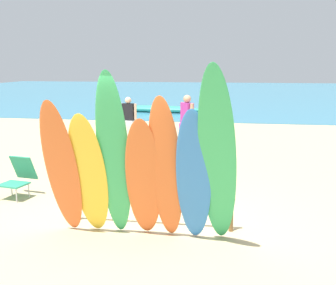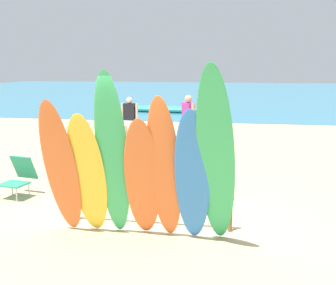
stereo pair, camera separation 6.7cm
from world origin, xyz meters
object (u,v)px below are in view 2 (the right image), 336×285
(surfboard_yellow_1, at_px, (88,175))
(beach_chair_red, at_px, (74,166))
(beachgoer_strolling, at_px, (188,119))
(surfboard_orange_0, at_px, (61,169))
(surfboard_orange_3, at_px, (142,179))
(surfboard_blue_5, at_px, (192,177))
(distant_boat, at_px, (161,109))
(surfboard_green_6, at_px, (216,160))
(surfboard_rack, at_px, (149,199))
(surfboard_orange_4, at_px, (164,170))
(beach_chair_blue, at_px, (19,175))
(surfboard_green_2, at_px, (113,157))
(beachgoer_by_water, at_px, (130,117))

(surfboard_yellow_1, xyz_separation_m, beach_chair_red, (-1.33, 2.68, -0.56))
(surfboard_yellow_1, xyz_separation_m, beachgoer_strolling, (0.66, 6.82, 0.00))
(surfboard_orange_0, relative_size, beach_chair_red, 2.74)
(surfboard_orange_3, height_order, surfboard_blue_5, surfboard_blue_5)
(distant_boat, bearing_deg, surfboard_green_6, -76.62)
(surfboard_rack, relative_size, surfboard_yellow_1, 1.35)
(surfboard_rack, bearing_deg, distant_boat, 100.20)
(surfboard_orange_4, bearing_deg, surfboard_yellow_1, -175.68)
(beachgoer_strolling, bearing_deg, distant_boat, 158.12)
(beach_chair_red, distance_m, beach_chair_blue, 1.21)
(surfboard_green_6, relative_size, beach_chair_red, 3.47)
(surfboard_green_2, height_order, surfboard_orange_4, surfboard_green_2)
(surfboard_orange_3, bearing_deg, surfboard_yellow_1, 177.83)
(surfboard_yellow_1, bearing_deg, surfboard_orange_0, -170.27)
(beachgoer_by_water, bearing_deg, surfboard_green_6, 120.35)
(beach_chair_red, bearing_deg, distant_boat, 76.82)
(surfboard_orange_0, bearing_deg, surfboard_yellow_1, 11.45)
(beach_chair_blue, bearing_deg, beachgoer_strolling, 70.97)
(surfboard_rack, bearing_deg, surfboard_green_2, -121.12)
(surfboard_orange_4, bearing_deg, distant_boat, 106.18)
(surfboard_blue_5, bearing_deg, surfboard_rack, 140.54)
(surfboard_yellow_1, distance_m, surfboard_green_2, 0.52)
(distant_boat, bearing_deg, surfboard_orange_3, -80.02)
(surfboard_green_2, relative_size, beach_chair_blue, 3.31)
(surfboard_rack, distance_m, surfboard_orange_3, 0.76)
(surfboard_green_2, bearing_deg, surfboard_rack, 55.20)
(surfboard_orange_0, relative_size, surfboard_orange_3, 1.13)
(surfboard_orange_3, xyz_separation_m, distant_boat, (-2.99, 16.98, -0.79))
(surfboard_green_6, xyz_separation_m, beachgoer_by_water, (-3.38, 8.02, -0.45))
(beach_chair_red, height_order, distant_boat, beach_chair_red)
(surfboard_orange_4, xyz_separation_m, surfboard_blue_5, (0.42, -0.04, -0.08))
(surfboard_blue_5, bearing_deg, surfboard_green_6, -20.43)
(surfboard_blue_5, distance_m, beachgoer_strolling, 6.94)
(surfboard_rack, relative_size, beach_chair_red, 3.35)
(surfboard_yellow_1, bearing_deg, beachgoer_strolling, 85.30)
(surfboard_yellow_1, height_order, beachgoer_by_water, surfboard_yellow_1)
(surfboard_green_2, relative_size, beachgoer_by_water, 1.74)
(surfboard_yellow_1, relative_size, distant_boat, 0.41)
(surfboard_orange_3, bearing_deg, beach_chair_red, 125.20)
(surfboard_green_2, height_order, surfboard_orange_3, surfboard_green_2)
(surfboard_green_2, bearing_deg, surfboard_yellow_1, 168.89)
(beachgoer_strolling, relative_size, beach_chair_red, 2.07)
(surfboard_orange_4, xyz_separation_m, beach_chair_blue, (-3.32, 1.78, -0.70))
(surfboard_green_2, distance_m, beachgoer_by_water, 8.11)
(surfboard_orange_0, distance_m, surfboard_orange_4, 1.59)
(beachgoer_strolling, distance_m, beach_chair_red, 4.63)
(surfboard_yellow_1, xyz_separation_m, surfboard_orange_3, (0.84, 0.03, -0.03))
(surfboard_blue_5, bearing_deg, distant_boat, 102.56)
(surfboard_rack, distance_m, beachgoer_by_water, 7.59)
(surfboard_blue_5, height_order, beachgoer_strolling, surfboard_blue_5)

